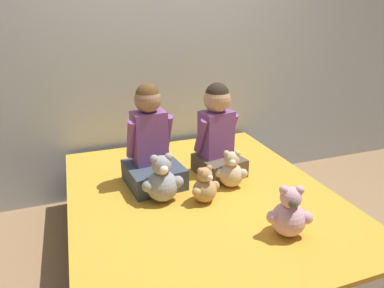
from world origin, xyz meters
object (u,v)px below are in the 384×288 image
child_on_right (217,134)px  teddy_bear_held_by_left_child (162,181)px  bed (201,223)px  teddy_bear_between_children (205,187)px  teddy_bear_held_by_right_child (231,171)px  teddy_bear_at_foot_of_bed (289,214)px  child_on_left (151,146)px

child_on_right → teddy_bear_held_by_left_child: bearing=-162.8°
bed → teddy_bear_between_children: size_ratio=8.14×
teddy_bear_between_children → teddy_bear_held_by_left_child: bearing=141.6°
teddy_bear_between_children → bed: bearing=65.5°
teddy_bear_held_by_right_child → teddy_bear_at_foot_of_bed: teddy_bear_at_foot_of_bed is taller
bed → child_on_left: 0.62m
child_on_right → teddy_bear_held_by_right_child: 0.30m
teddy_bear_at_foot_of_bed → teddy_bear_held_by_right_child: bearing=115.5°
bed → child_on_left: bearing=135.7°
bed → child_on_right: size_ratio=2.94×
teddy_bear_held_by_left_child → teddy_bear_at_foot_of_bed: (0.53, -0.56, -0.01)m
teddy_bear_held_by_left_child → teddy_bear_held_by_right_child: (0.48, 0.03, -0.02)m
teddy_bear_held_by_left_child → teddy_bear_at_foot_of_bed: teddy_bear_held_by_left_child is taller
child_on_left → teddy_bear_held_by_left_child: child_on_left is taller
child_on_right → teddy_bear_at_foot_of_bed: child_on_right is taller
teddy_bear_held_by_right_child → teddy_bear_at_foot_of_bed: 0.59m
bed → teddy_bear_held_by_right_child: size_ratio=7.51×
teddy_bear_at_foot_of_bed → teddy_bear_held_by_left_child: bearing=154.3°
child_on_left → teddy_bear_held_by_right_child: size_ratio=2.66×
child_on_left → teddy_bear_at_foot_of_bed: 0.99m
bed → teddy_bear_held_by_left_child: 0.45m
bed → teddy_bear_held_by_right_child: bearing=5.9°
teddy_bear_held_by_right_child → child_on_right: bearing=111.9°
teddy_bear_held_by_left_child → teddy_bear_between_children: 0.26m
bed → teddy_bear_held_by_left_child: bearing=-179.0°
teddy_bear_between_children → child_on_right: bearing=40.6°
bed → teddy_bear_between_children: bearing=-98.4°
teddy_bear_held_by_left_child → teddy_bear_at_foot_of_bed: size_ratio=1.09×
child_on_left → teddy_bear_at_foot_of_bed: (0.54, -0.82, -0.15)m
child_on_left → teddy_bear_held_by_left_child: (0.00, -0.26, -0.14)m
teddy_bear_held_by_right_child → teddy_bear_held_by_left_child: bearing=-156.2°
teddy_bear_held_by_left_child → teddy_bear_between_children: (0.24, -0.10, -0.03)m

